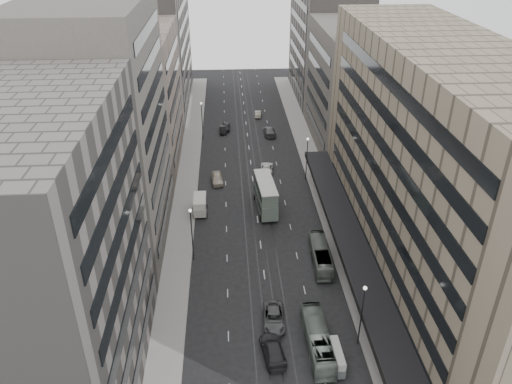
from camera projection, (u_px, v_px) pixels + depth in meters
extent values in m
plane|color=black|center=(269.00, 316.00, 60.67)|extent=(220.00, 220.00, 0.00)
cube|color=gray|center=(316.00, 173.00, 93.92)|extent=(4.00, 125.00, 0.15)
cube|color=gray|center=(188.00, 176.00, 92.63)|extent=(4.00, 125.00, 0.15)
cube|color=#7B6E5A|center=(439.00, 172.00, 61.45)|extent=(15.00, 60.00, 30.00)
cube|color=black|center=(354.00, 247.00, 66.32)|extent=(4.40, 60.00, 0.50)
cube|color=#4F4B44|center=(354.00, 87.00, 101.21)|extent=(15.00, 28.00, 24.00)
cube|color=#605B57|center=(327.00, 43.00, 126.35)|extent=(15.00, 32.00, 28.00)
cube|color=#605B57|center=(43.00, 265.00, 45.21)|extent=(15.00, 28.00, 30.00)
cube|color=#4F4B44|center=(101.00, 131.00, 67.73)|extent=(15.00, 26.00, 34.00)
cube|color=gray|center=(135.00, 98.00, 93.43)|extent=(15.00, 28.00, 25.00)
cube|color=#605B57|center=(155.00, 48.00, 121.42)|extent=(15.00, 38.00, 28.00)
cylinder|color=#262628|center=(361.00, 317.00, 54.88)|extent=(0.16, 0.16, 8.00)
sphere|color=silver|center=(365.00, 288.00, 52.88)|extent=(0.44, 0.44, 0.44)
cylinder|color=#262628|center=(307.00, 160.00, 89.70)|extent=(0.16, 0.16, 8.00)
sphere|color=silver|center=(308.00, 139.00, 87.69)|extent=(0.44, 0.44, 0.44)
cylinder|color=#262628|center=(192.00, 236.00, 68.63)|extent=(0.16, 0.16, 8.00)
sphere|color=silver|center=(190.00, 211.00, 66.63)|extent=(0.44, 0.44, 0.44)
cylinder|color=#262628|center=(202.00, 122.00, 106.06)|extent=(0.16, 0.16, 8.00)
sphere|color=silver|center=(201.00, 103.00, 104.05)|extent=(0.44, 0.44, 0.44)
imported|color=gray|center=(318.00, 339.00, 55.47)|extent=(2.55, 10.19, 2.83)
imported|color=slate|center=(320.00, 255.00, 69.27)|extent=(2.55, 9.65, 2.67)
cube|color=slate|center=(266.00, 200.00, 81.67)|extent=(3.37, 9.64, 2.42)
cube|color=slate|center=(266.00, 188.00, 80.57)|extent=(3.29, 9.26, 2.10)
cube|color=silver|center=(266.00, 182.00, 80.02)|extent=(3.37, 9.64, 0.13)
cylinder|color=black|center=(261.00, 218.00, 79.16)|extent=(0.38, 1.07, 1.05)
cylinder|color=black|center=(277.00, 217.00, 79.49)|extent=(0.38, 1.07, 1.05)
cylinder|color=black|center=(255.00, 197.00, 85.04)|extent=(0.38, 1.07, 1.05)
cylinder|color=black|center=(270.00, 196.00, 85.37)|extent=(0.38, 1.07, 1.05)
cube|color=#4D5254|center=(333.00, 360.00, 53.61)|extent=(1.90, 4.36, 1.13)
cube|color=#AEAEA9|center=(333.00, 353.00, 53.12)|extent=(1.86, 4.27, 0.89)
cylinder|color=black|center=(327.00, 375.00, 52.58)|extent=(0.19, 0.65, 0.64)
cylinder|color=black|center=(344.00, 373.00, 52.71)|extent=(0.19, 0.65, 0.64)
cylinder|color=black|center=(321.00, 354.00, 55.06)|extent=(0.19, 0.65, 0.64)
cylinder|color=black|center=(338.00, 353.00, 55.19)|extent=(0.19, 0.65, 0.64)
cube|color=#BCB7AA|center=(200.00, 207.00, 81.10)|extent=(2.06, 4.52, 1.39)
cube|color=silver|center=(200.00, 200.00, 80.50)|extent=(2.02, 4.43, 1.09)
cylinder|color=black|center=(194.00, 216.00, 80.09)|extent=(0.21, 0.72, 0.72)
cylinder|color=black|center=(206.00, 215.00, 80.21)|extent=(0.21, 0.72, 0.72)
cylinder|color=black|center=(195.00, 206.00, 82.68)|extent=(0.21, 0.72, 0.72)
cylinder|color=black|center=(207.00, 206.00, 82.80)|extent=(0.21, 0.72, 0.72)
imported|color=#4D4D4F|center=(274.00, 318.00, 59.32)|extent=(2.82, 5.66, 1.54)
imported|color=#242326|center=(273.00, 350.00, 54.91)|extent=(2.98, 5.88, 1.64)
imported|color=beige|center=(217.00, 178.00, 90.32)|extent=(2.40, 5.11, 1.69)
imported|color=black|center=(223.00, 130.00, 110.92)|extent=(1.57, 4.11, 1.34)
imported|color=silver|center=(267.00, 168.00, 94.32)|extent=(2.95, 5.35, 1.42)
imported|color=#555558|center=(269.00, 131.00, 109.81)|extent=(2.54, 5.87, 1.68)
imported|color=#252527|center=(226.00, 127.00, 112.42)|extent=(1.97, 4.43, 1.48)
imported|color=#ACA48F|center=(258.00, 114.00, 119.76)|extent=(1.75, 4.24, 1.37)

